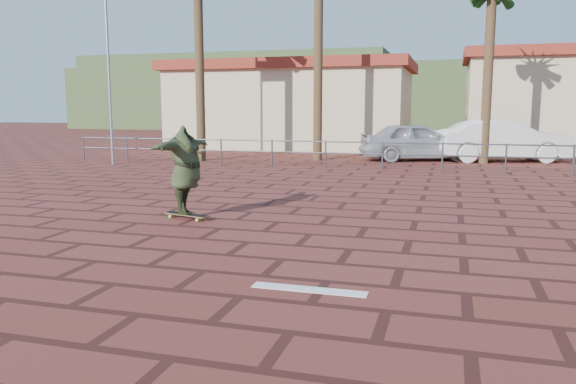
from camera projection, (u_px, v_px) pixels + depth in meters
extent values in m
plane|color=maroon|center=(282.00, 259.00, 8.02)|extent=(120.00, 120.00, 0.00)
cube|color=white|center=(309.00, 289.00, 6.69)|extent=(1.40, 0.22, 0.01)
cylinder|color=#47494F|center=(84.00, 149.00, 22.65)|extent=(0.06, 0.06, 1.00)
cylinder|color=#47494F|center=(127.00, 150.00, 22.10)|extent=(0.06, 0.06, 1.00)
cylinder|color=#47494F|center=(173.00, 151.00, 21.54)|extent=(0.06, 0.06, 1.00)
cylinder|color=#47494F|center=(221.00, 152.00, 20.99)|extent=(0.06, 0.06, 1.00)
cylinder|color=#47494F|center=(272.00, 153.00, 20.44)|extent=(0.06, 0.06, 1.00)
cylinder|color=#47494F|center=(326.00, 154.00, 19.89)|extent=(0.06, 0.06, 1.00)
cylinder|color=#47494F|center=(382.00, 156.00, 19.34)|extent=(0.06, 0.06, 1.00)
cylinder|color=#47494F|center=(442.00, 157.00, 18.79)|extent=(0.06, 0.06, 1.00)
cylinder|color=#47494F|center=(506.00, 159.00, 18.24)|extent=(0.06, 0.06, 1.00)
cylinder|color=#47494F|center=(574.00, 160.00, 17.69)|extent=(0.06, 0.06, 1.00)
cylinder|color=#47494F|center=(383.00, 143.00, 19.27)|extent=(24.00, 0.05, 0.05)
cylinder|color=#47494F|center=(382.00, 154.00, 19.33)|extent=(24.00, 0.05, 0.05)
cylinder|color=gray|center=(108.00, 57.00, 20.62)|extent=(0.10, 0.10, 8.00)
cylinder|color=brown|center=(200.00, 73.00, 22.38)|extent=(0.36, 0.36, 7.00)
cylinder|color=brown|center=(318.00, 58.00, 22.48)|extent=(0.36, 0.36, 8.20)
cylinder|color=brown|center=(488.00, 78.00, 21.29)|extent=(0.36, 0.36, 6.50)
cube|color=beige|center=(293.00, 110.00, 30.26)|extent=(12.00, 7.00, 4.00)
cube|color=maroon|center=(293.00, 68.00, 29.93)|extent=(12.60, 7.60, 0.50)
cube|color=beige|center=(571.00, 105.00, 28.27)|extent=(10.00, 6.00, 4.50)
cube|color=maroon|center=(575.00, 55.00, 27.89)|extent=(10.60, 6.60, 0.50)
cube|color=#384C28|center=(429.00, 99.00, 55.05)|extent=(70.00, 18.00, 6.00)
cube|color=#384C28|center=(241.00, 92.00, 66.66)|extent=(35.00, 14.00, 8.00)
cube|color=olive|center=(187.00, 214.00, 10.92)|extent=(1.02, 0.47, 0.02)
cube|color=black|center=(187.00, 214.00, 10.92)|extent=(0.98, 0.45, 0.00)
cube|color=silver|center=(174.00, 214.00, 11.10)|extent=(0.10, 0.17, 0.03)
cube|color=silver|center=(200.00, 218.00, 10.75)|extent=(0.10, 0.17, 0.03)
cylinder|color=#82E330|center=(170.00, 216.00, 11.02)|extent=(0.07, 0.04, 0.06)
cylinder|color=#82E330|center=(177.00, 215.00, 11.19)|extent=(0.07, 0.04, 0.06)
cylinder|color=#82E330|center=(197.00, 220.00, 10.67)|extent=(0.07, 0.04, 0.06)
cylinder|color=#82E330|center=(204.00, 218.00, 10.84)|extent=(0.07, 0.04, 0.06)
imported|color=#2F391E|center=(186.00, 170.00, 10.79)|extent=(0.60, 2.11, 1.71)
imported|color=#A2A5A9|center=(417.00, 141.00, 22.84)|extent=(4.93, 3.25, 1.56)
imported|color=white|center=(502.00, 140.00, 22.40)|extent=(5.44, 3.07, 1.70)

